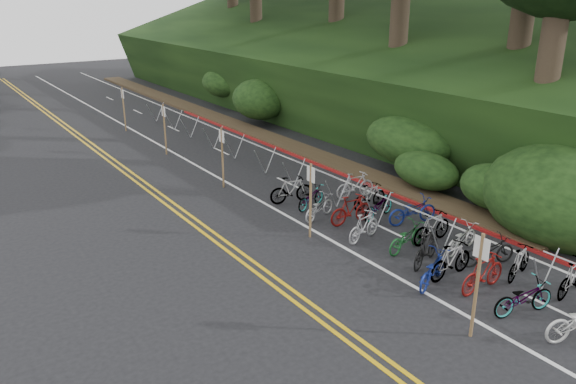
% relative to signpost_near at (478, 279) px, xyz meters
% --- Properties ---
extents(ground, '(120.00, 120.00, 0.00)m').
position_rel_signpost_near_xyz_m(ground, '(-0.38, 1.63, -1.48)').
color(ground, black).
rests_on(ground, ground).
extents(road_markings, '(7.47, 80.00, 0.01)m').
position_rel_signpost_near_xyz_m(road_markings, '(0.26, 11.73, -1.48)').
color(road_markings, gold).
rests_on(road_markings, ground).
extents(red_curb, '(0.25, 28.00, 0.10)m').
position_rel_signpost_near_xyz_m(red_curb, '(5.32, 13.63, -1.43)').
color(red_curb, maroon).
rests_on(red_curb, ground).
extents(embankment, '(14.30, 48.14, 9.11)m').
position_rel_signpost_near_xyz_m(embankment, '(12.58, 20.67, 1.08)').
color(embankment, black).
rests_on(embankment, ground).
extents(bike_racks_rest, '(1.14, 23.00, 1.17)m').
position_rel_signpost_near_xyz_m(bike_racks_rest, '(2.62, 14.63, -0.63)').
color(bike_racks_rest, '#9C9FA5').
rests_on(bike_racks_rest, ground).
extents(signpost_near, '(0.08, 0.40, 2.60)m').
position_rel_signpost_near_xyz_m(signpost_near, '(0.00, 0.00, 0.00)').
color(signpost_near, brown).
rests_on(signpost_near, ground).
extents(signposts_rest, '(0.08, 18.40, 2.50)m').
position_rel_signpost_near_xyz_m(signposts_rest, '(0.22, 15.63, -0.05)').
color(signposts_rest, brown).
rests_on(signposts_rest, ground).
extents(bike_front, '(1.24, 1.87, 0.93)m').
position_rel_signpost_near_xyz_m(bike_front, '(1.10, 2.22, -1.02)').
color(bike_front, navy).
rests_on(bike_front, ground).
extents(bike_valet, '(3.42, 12.98, 1.07)m').
position_rel_signpost_near_xyz_m(bike_valet, '(2.62, 3.89, -1.00)').
color(bike_valet, beige).
rests_on(bike_valet, ground).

